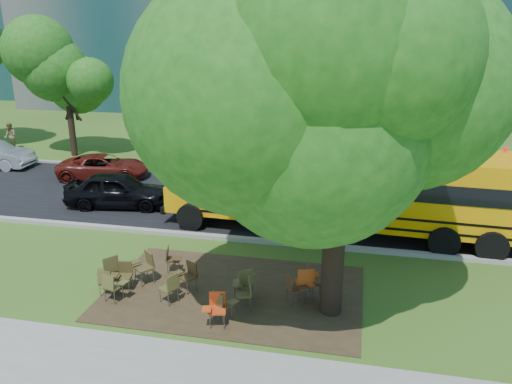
% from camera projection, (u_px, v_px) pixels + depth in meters
% --- Properties ---
extents(ground, '(160.00, 160.00, 0.00)m').
position_uv_depth(ground, '(205.00, 281.00, 14.49)').
color(ground, '#345219').
rests_on(ground, ground).
extents(dirt_patch, '(7.00, 4.50, 0.03)m').
position_uv_depth(dirt_patch, '(234.00, 292.00, 13.82)').
color(dirt_patch, '#382819').
rests_on(dirt_patch, ground).
extents(asphalt_road, '(80.00, 8.00, 0.04)m').
position_uv_depth(asphalt_road, '(255.00, 202.00, 21.00)').
color(asphalt_road, black).
rests_on(asphalt_road, ground).
extents(kerb_near, '(80.00, 0.25, 0.14)m').
position_uv_depth(kerb_near, '(231.00, 238.00, 17.26)').
color(kerb_near, gray).
rests_on(kerb_near, ground).
extents(kerb_far, '(80.00, 0.25, 0.14)m').
position_uv_depth(kerb_far, '(272.00, 175.00, 24.80)').
color(kerb_far, gray).
rests_on(kerb_far, ground).
extents(bg_tree_0, '(5.20, 5.20, 7.18)m').
position_uv_depth(bg_tree_0, '(66.00, 75.00, 27.54)').
color(bg_tree_0, black).
rests_on(bg_tree_0, ground).
extents(bg_tree_2, '(4.80, 4.80, 6.62)m').
position_uv_depth(bg_tree_2, '(204.00, 79.00, 29.06)').
color(bg_tree_2, black).
rests_on(bg_tree_2, ground).
extents(bg_tree_3, '(5.60, 5.60, 7.84)m').
position_uv_depth(bg_tree_3, '(445.00, 71.00, 24.38)').
color(bg_tree_3, black).
rests_on(bg_tree_3, ground).
extents(main_tree, '(7.20, 7.20, 9.39)m').
position_uv_depth(main_tree, '(342.00, 85.00, 11.09)').
color(main_tree, black).
rests_on(main_tree, ground).
extents(school_bus, '(12.48, 3.36, 3.02)m').
position_uv_depth(school_bus, '(353.00, 186.00, 17.41)').
color(school_bus, orange).
rests_on(school_bus, ground).
extents(chair_0, '(0.52, 0.51, 0.79)m').
position_uv_depth(chair_0, '(107.00, 280.00, 13.52)').
color(chair_0, '#504B22').
rests_on(chair_0, ground).
extents(chair_1, '(0.64, 0.50, 0.84)m').
position_uv_depth(chair_1, '(112.00, 285.00, 13.18)').
color(chair_1, brown).
rests_on(chair_1, ground).
extents(chair_2, '(0.56, 0.71, 0.86)m').
position_uv_depth(chair_2, '(170.00, 285.00, 13.12)').
color(chair_2, brown).
rests_on(chair_2, ground).
extents(chair_3, '(0.71, 0.56, 0.85)m').
position_uv_depth(chair_3, '(188.00, 273.00, 13.78)').
color(chair_3, '#48331A').
rests_on(chair_3, ground).
extents(chair_4, '(0.68, 0.54, 0.81)m').
position_uv_depth(chair_4, '(222.00, 303.00, 12.34)').
color(chair_4, '#4C4521').
rests_on(chair_4, ground).
extents(chair_5, '(0.59, 0.62, 0.87)m').
position_uv_depth(chair_5, '(216.00, 306.00, 12.14)').
color(chair_5, '#C73F15').
rests_on(chair_5, ground).
extents(chair_6, '(0.63, 0.59, 0.87)m').
position_uv_depth(chair_6, '(245.00, 290.00, 12.88)').
color(chair_6, '#4B4220').
rests_on(chair_6, ground).
extents(chair_7, '(0.70, 0.58, 0.86)m').
position_uv_depth(chair_7, '(294.00, 286.00, 13.09)').
color(chair_7, '#4D2F1B').
rests_on(chair_7, ground).
extents(chair_8, '(0.66, 0.83, 0.97)m').
position_uv_depth(chair_8, '(110.00, 267.00, 13.97)').
color(chair_8, '#48411F').
rests_on(chair_8, ground).
extents(chair_9, '(0.82, 0.65, 0.96)m').
position_uv_depth(chair_9, '(145.00, 264.00, 14.19)').
color(chair_9, '#4C4021').
rests_on(chair_9, ground).
extents(chair_10, '(0.58, 0.55, 0.81)m').
position_uv_depth(chair_10, '(171.00, 257.00, 14.83)').
color(chair_10, '#442D18').
rests_on(chair_10, ground).
extents(chair_11, '(0.63, 0.79, 0.94)m').
position_uv_depth(chair_11, '(245.00, 280.00, 13.32)').
color(chair_11, brown).
rests_on(chair_11, ground).
extents(chair_12, '(0.59, 0.63, 0.96)m').
position_uv_depth(chair_12, '(311.00, 278.00, 13.39)').
color(chair_12, '#4B341A').
rests_on(chair_12, ground).
extents(chair_13, '(0.66, 0.71, 0.97)m').
position_uv_depth(chair_13, '(306.00, 280.00, 13.26)').
color(chair_13, '#C44D14').
rests_on(chair_13, ground).
extents(chair_14, '(0.57, 0.57, 0.84)m').
position_uv_depth(chair_14, '(123.00, 273.00, 13.82)').
color(chair_14, '#4B3F20').
rests_on(chair_14, ground).
extents(black_car, '(4.40, 2.27, 1.43)m').
position_uv_depth(black_car, '(118.00, 190.00, 20.34)').
color(black_car, black).
rests_on(black_car, ground).
extents(bg_car_red, '(4.64, 2.93, 1.19)m').
position_uv_depth(bg_car_red, '(104.00, 167.00, 24.25)').
color(bg_car_red, '#50130D').
rests_on(bg_car_red, ground).
extents(pedestrian_b, '(1.00, 0.96, 1.63)m').
position_uv_depth(pedestrian_b, '(10.00, 136.00, 30.23)').
color(pedestrian_b, '#8A7853').
rests_on(pedestrian_b, ground).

